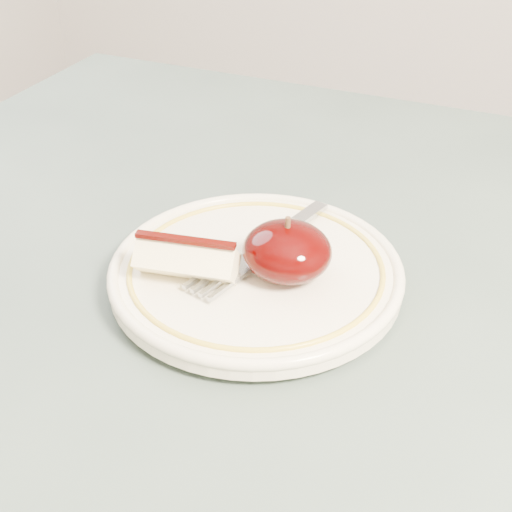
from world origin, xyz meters
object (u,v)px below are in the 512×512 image
at_px(table, 262,400).
at_px(fork, 261,248).
at_px(apple_half, 287,251).
at_px(plate, 256,271).

xyz_separation_m(table, fork, (-0.02, 0.05, 0.11)).
height_order(apple_half, fork, apple_half).
relative_size(table, fork, 5.64).
bearing_deg(plate, fork, 102.52).
bearing_deg(plate, apple_half, 1.25).
relative_size(apple_half, fork, 0.42).
xyz_separation_m(table, apple_half, (0.01, 0.03, 0.13)).
height_order(plate, apple_half, apple_half).
xyz_separation_m(table, plate, (-0.02, 0.03, 0.10)).
bearing_deg(fork, apple_half, -108.33).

